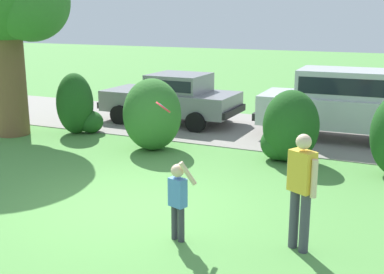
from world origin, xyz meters
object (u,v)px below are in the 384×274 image
(frisbee, at_px, (163,107))
(parked_sedan, at_px, (173,96))
(adult_onlooker, at_px, (301,186))
(parked_suv, at_px, (345,101))
(child_thrower, at_px, (178,196))

(frisbee, bearing_deg, parked_sedan, 115.42)
(adult_onlooker, bearing_deg, parked_sedan, 128.19)
(frisbee, relative_size, adult_onlooker, 0.18)
(adult_onlooker, bearing_deg, parked_suv, 92.84)
(parked_suv, bearing_deg, parked_sedan, 179.64)
(parked_sedan, xyz_separation_m, adult_onlooker, (5.57, -7.09, 0.13))
(parked_sedan, distance_m, adult_onlooker, 9.02)
(frisbee, bearing_deg, parked_suv, 74.21)
(parked_sedan, xyz_separation_m, child_thrower, (3.84, -7.53, -0.13))
(child_thrower, bearing_deg, parked_sedan, 117.00)
(child_thrower, xyz_separation_m, adult_onlooker, (1.74, 0.45, 0.27))
(parked_suv, relative_size, child_thrower, 3.69)
(parked_sedan, relative_size, adult_onlooker, 2.54)
(child_thrower, distance_m, adult_onlooker, 1.81)
(child_thrower, relative_size, frisbee, 4.15)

